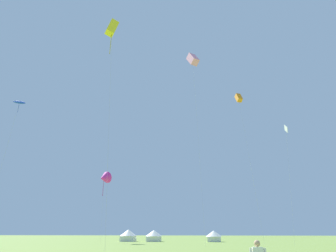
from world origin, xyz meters
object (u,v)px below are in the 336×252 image
object	(u,v)px
kite_magenta_delta	(104,178)
festival_tent_left	(214,236)
kite_orange_box	(239,98)
kite_blue_parafoil	(19,103)
festival_tent_center	(128,235)
kite_yellow_box	(112,28)
kite_pink_box	(193,60)
festival_tent_right	(154,235)
kite_white_diamond	(286,132)

from	to	relation	value
kite_magenta_delta	festival_tent_left	distance (m)	28.00
kite_orange_box	kite_blue_parafoil	distance (m)	43.49
festival_tent_center	kite_blue_parafoil	bearing A→B (deg)	-115.68
kite_magenta_delta	festival_tent_center	xyz separation A→B (m)	(4.41, 6.95, -12.16)
kite_yellow_box	kite_orange_box	bearing A→B (deg)	57.67
kite_pink_box	kite_yellow_box	distance (m)	23.79
kite_pink_box	festival_tent_right	world-z (taller)	kite_pink_box
kite_blue_parafoil	kite_magenta_delta	bearing A→B (deg)	66.77
kite_blue_parafoil	kite_yellow_box	size ratio (longest dim) A/B	0.88
kite_pink_box	festival_tent_right	bearing A→B (deg)	118.41
kite_magenta_delta	kite_yellow_box	distance (m)	38.18
kite_white_diamond	kite_yellow_box	xyz separation A→B (m)	(-26.28, -25.47, 6.06)
kite_blue_parafoil	festival_tent_center	distance (m)	37.60
kite_blue_parafoil	festival_tent_right	xyz separation A→B (m)	(19.34, 27.57, -21.91)
festival_tent_right	kite_magenta_delta	bearing A→B (deg)	-146.44
kite_white_diamond	festival_tent_center	xyz separation A→B (m)	(-34.22, 15.45, -18.42)
kite_orange_box	festival_tent_right	xyz separation A→B (m)	(-20.55, 11.39, -28.15)
kite_orange_box	festival_tent_left	bearing A→B (deg)	121.02
kite_magenta_delta	kite_blue_parafoil	bearing A→B (deg)	-113.23
kite_orange_box	kite_pink_box	size ratio (longest dim) A/B	0.86
festival_tent_center	kite_pink_box	bearing A→B (deg)	-50.11
kite_white_diamond	kite_magenta_delta	world-z (taller)	kite_white_diamond
kite_orange_box	festival_tent_center	world-z (taller)	kite_orange_box
kite_orange_box	kite_blue_parafoil	size ratio (longest dim) A/B	1.29
kite_pink_box	kite_yellow_box	bearing A→B (deg)	-114.59
kite_orange_box	festival_tent_center	distance (m)	40.35
kite_pink_box	festival_tent_left	xyz separation A→B (m)	(2.54, 20.62, -32.83)
festival_tent_right	kite_blue_parafoil	bearing A→B (deg)	-125.04
kite_orange_box	festival_tent_left	distance (m)	31.19
kite_orange_box	kite_magenta_delta	bearing A→B (deg)	171.86
kite_blue_parafoil	kite_magenta_delta	distance (m)	24.44
kite_blue_parafoil	festival_tent_right	bearing A→B (deg)	54.96
kite_white_diamond	kite_pink_box	bearing A→B (deg)	-163.08
kite_orange_box	kite_white_diamond	world-z (taller)	kite_orange_box
kite_orange_box	kite_pink_box	distance (m)	13.95
kite_orange_box	kite_blue_parafoil	world-z (taller)	kite_orange_box
kite_pink_box	kite_magenta_delta	xyz separation A→B (m)	(-21.64, 13.66, -20.54)
kite_blue_parafoil	festival_tent_left	bearing A→B (deg)	39.86
festival_tent_center	kite_yellow_box	bearing A→B (deg)	-79.02
kite_blue_parafoil	festival_tent_left	xyz separation A→B (m)	(33.03, 27.57, -21.97)
festival_tent_center	kite_white_diamond	bearing A→B (deg)	-24.29
kite_pink_box	festival_tent_left	bearing A→B (deg)	82.97
kite_blue_parafoil	kite_orange_box	bearing A→B (deg)	22.08
festival_tent_right	festival_tent_left	xyz separation A→B (m)	(13.69, 0.00, -0.06)
kite_yellow_box	festival_tent_right	size ratio (longest dim) A/B	7.08
kite_white_diamond	festival_tent_right	size ratio (longest dim) A/B	5.59
kite_pink_box	festival_tent_right	distance (m)	40.29
kite_white_diamond	festival_tent_right	bearing A→B (deg)	151.24
kite_yellow_box	festival_tent_center	world-z (taller)	kite_yellow_box
kite_magenta_delta	festival_tent_right	world-z (taller)	kite_magenta_delta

